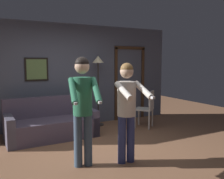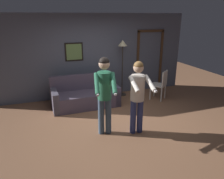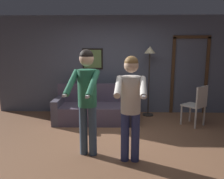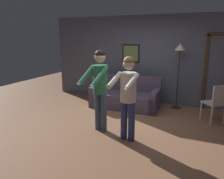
# 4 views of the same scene
# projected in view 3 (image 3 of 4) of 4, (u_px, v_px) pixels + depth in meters

# --- Properties ---
(ground_plane) EXTENTS (12.00, 12.00, 0.00)m
(ground_plane) POSITION_uv_depth(u_px,v_px,m) (111.00, 147.00, 3.91)
(ground_plane) COLOR #916245
(back_wall_assembly) EXTENTS (6.40, 0.10, 2.60)m
(back_wall_assembly) POSITION_uv_depth(u_px,v_px,m) (114.00, 65.00, 5.90)
(back_wall_assembly) COLOR #555A6C
(back_wall_assembly) RESTS_ON ground_plane
(couch) EXTENTS (1.92, 0.89, 0.87)m
(couch) POSITION_uv_depth(u_px,v_px,m) (95.00, 110.00, 5.30)
(couch) COLOR #55485B
(couch) RESTS_ON ground_plane
(torchiere_lamp) EXTENTS (0.29, 0.29, 1.80)m
(torchiere_lamp) POSITION_uv_depth(u_px,v_px,m) (150.00, 60.00, 5.54)
(torchiere_lamp) COLOR #332D28
(torchiere_lamp) RESTS_ON ground_plane
(person_standing_left) EXTENTS (0.52, 0.68, 1.73)m
(person_standing_left) POSITION_uv_depth(u_px,v_px,m) (87.00, 93.00, 3.45)
(person_standing_left) COLOR #3E546C
(person_standing_left) RESTS_ON ground_plane
(person_standing_right) EXTENTS (0.47, 0.70, 1.64)m
(person_standing_right) POSITION_uv_depth(u_px,v_px,m) (131.00, 100.00, 3.25)
(person_standing_right) COLOR navy
(person_standing_right) RESTS_ON ground_plane
(dining_chair_distant) EXTENTS (0.59, 0.59, 0.93)m
(dining_chair_distant) POSITION_uv_depth(u_px,v_px,m) (197.00, 103.00, 4.90)
(dining_chair_distant) COLOR silver
(dining_chair_distant) RESTS_ON ground_plane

